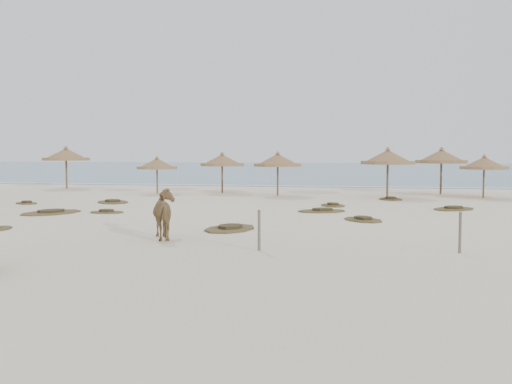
# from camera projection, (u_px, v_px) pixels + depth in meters

# --- Properties ---
(ground) EXTENTS (160.00, 160.00, 0.00)m
(ground) POSITION_uv_depth(u_px,v_px,m) (208.00, 232.00, 18.97)
(ground) COLOR beige
(ground) RESTS_ON ground
(ocean) EXTENTS (200.00, 100.00, 0.01)m
(ocean) POSITION_uv_depth(u_px,v_px,m) (330.00, 169.00, 92.53)
(ocean) COLOR #265272
(ocean) RESTS_ON ground
(foam_line) EXTENTS (70.00, 0.60, 0.01)m
(foam_line) POSITION_uv_depth(u_px,v_px,m) (296.00, 186.00, 44.47)
(foam_line) COLOR white
(foam_line) RESTS_ON ground
(palapa_0) EXTENTS (4.04, 4.04, 3.15)m
(palapa_0) POSITION_uv_depth(u_px,v_px,m) (66.00, 155.00, 41.73)
(palapa_0) COLOR brown
(palapa_0) RESTS_ON ground
(palapa_1) EXTENTS (3.11, 3.11, 2.42)m
(palapa_1) POSITION_uv_depth(u_px,v_px,m) (157.00, 164.00, 36.51)
(palapa_1) COLOR brown
(palapa_1) RESTS_ON ground
(palapa_2) EXTENTS (3.27, 3.27, 2.70)m
(palapa_2) POSITION_uv_depth(u_px,v_px,m) (222.00, 161.00, 37.13)
(palapa_2) COLOR brown
(palapa_2) RESTS_ON ground
(palapa_3) EXTENTS (3.83, 3.83, 2.74)m
(palapa_3) POSITION_uv_depth(u_px,v_px,m) (278.00, 161.00, 34.68)
(palapa_3) COLOR brown
(palapa_3) RESTS_ON ground
(palapa_4) EXTENTS (4.19, 4.19, 2.99)m
(palapa_4) POSITION_uv_depth(u_px,v_px,m) (388.00, 158.00, 33.39)
(palapa_4) COLOR brown
(palapa_4) RESTS_ON ground
(palapa_5) EXTENTS (3.71, 3.71, 3.02)m
(palapa_5) POSITION_uv_depth(u_px,v_px,m) (441.00, 157.00, 35.77)
(palapa_5) COLOR brown
(palapa_5) RESTS_ON ground
(palapa_6) EXTENTS (3.37, 3.37, 2.56)m
(palapa_6) POSITION_uv_depth(u_px,v_px,m) (484.00, 164.00, 33.00)
(palapa_6) COLOR brown
(palapa_6) RESTS_ON ground
(horse) EXTENTS (1.61, 1.97, 1.52)m
(horse) POSITION_uv_depth(u_px,v_px,m) (167.00, 214.00, 17.46)
(horse) COLOR olive
(horse) RESTS_ON ground
(fence_post_near) EXTENTS (0.10, 0.10, 1.10)m
(fence_post_near) POSITION_uv_depth(u_px,v_px,m) (259.00, 230.00, 15.35)
(fence_post_near) COLOR #67604D
(fence_post_near) RESTS_ON ground
(fence_post_far) EXTENTS (0.10, 0.10, 1.09)m
(fence_post_far) POSITION_uv_depth(u_px,v_px,m) (460.00, 233.00, 14.94)
(fence_post_far) COLOR #67604D
(fence_post_far) RESTS_ON ground
(scrub_1) EXTENTS (2.85, 3.29, 0.16)m
(scrub_1) POSITION_uv_depth(u_px,v_px,m) (51.00, 212.00, 24.73)
(scrub_1) COLOR brown
(scrub_1) RESTS_ON ground
(scrub_2) EXTENTS (1.54, 1.03, 0.16)m
(scrub_2) POSITION_uv_depth(u_px,v_px,m) (107.00, 212.00, 24.90)
(scrub_2) COLOR brown
(scrub_2) RESTS_ON ground
(scrub_3) EXTENTS (2.58, 2.19, 0.16)m
(scrub_3) POSITION_uv_depth(u_px,v_px,m) (322.00, 211.00, 25.39)
(scrub_3) COLOR brown
(scrub_3) RESTS_ON ground
(scrub_4) EXTENTS (2.07, 2.29, 0.16)m
(scrub_4) POSITION_uv_depth(u_px,v_px,m) (363.00, 219.00, 22.10)
(scrub_4) COLOR brown
(scrub_4) RESTS_ON ground
(scrub_5) EXTENTS (2.64, 2.64, 0.16)m
(scrub_5) POSITION_uv_depth(u_px,v_px,m) (454.00, 209.00, 26.34)
(scrub_5) COLOR brown
(scrub_5) RESTS_ON ground
(scrub_6) EXTENTS (2.65, 2.84, 0.16)m
(scrub_6) POSITION_uv_depth(u_px,v_px,m) (113.00, 202.00, 29.98)
(scrub_6) COLOR brown
(scrub_6) RESTS_ON ground
(scrub_7) EXTENTS (1.65, 2.00, 0.16)m
(scrub_7) POSITION_uv_depth(u_px,v_px,m) (333.00, 205.00, 28.08)
(scrub_7) COLOR brown
(scrub_7) RESTS_ON ground
(scrub_8) EXTENTS (1.71, 1.54, 0.16)m
(scrub_8) POSITION_uv_depth(u_px,v_px,m) (27.00, 203.00, 29.26)
(scrub_8) COLOR brown
(scrub_8) RESTS_ON ground
(scrub_9) EXTENTS (2.04, 2.67, 0.16)m
(scrub_9) POSITION_uv_depth(u_px,v_px,m) (230.00, 228.00, 19.54)
(scrub_9) COLOR brown
(scrub_9) RESTS_ON ground
(scrub_10) EXTENTS (1.68, 2.12, 0.16)m
(scrub_10) POSITION_uv_depth(u_px,v_px,m) (391.00, 199.00, 31.84)
(scrub_10) COLOR brown
(scrub_10) RESTS_ON ground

